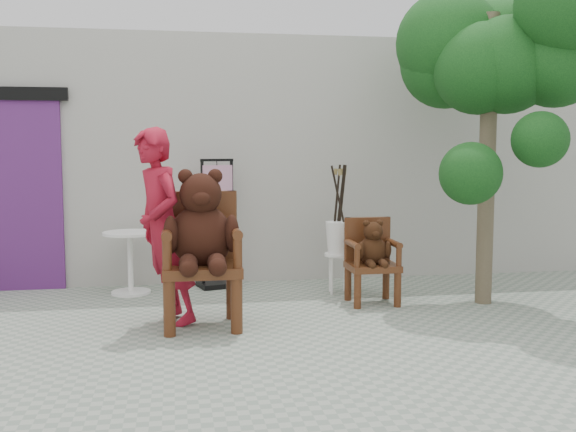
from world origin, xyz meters
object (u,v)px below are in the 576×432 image
object	(u,v)px
chair_big	(201,237)
display_stand	(218,238)
chair_small	(372,253)
person	(164,228)
stool_bucket	(339,237)
cafe_table	(130,255)
tree	(496,55)

from	to	relation	value
chair_big	display_stand	distance (m)	1.78
chair_small	person	distance (m)	2.24
chair_small	stool_bucket	xyz separation A→B (m)	(-0.23, 0.54, 0.10)
cafe_table	stool_bucket	size ratio (longest dim) A/B	0.48
chair_small	person	bearing A→B (deg)	-166.54
chair_big	chair_small	distance (m)	1.95
cafe_table	chair_small	bearing A→B (deg)	-19.24
person	chair_small	bearing A→B (deg)	78.59
person	display_stand	distance (m)	1.75
cafe_table	person	bearing A→B (deg)	-73.95
chair_small	cafe_table	distance (m)	2.70
cafe_table	tree	world-z (taller)	tree
stool_bucket	tree	xyz separation A→B (m)	(1.52, -0.64, 1.96)
chair_small	person	world-z (taller)	person
chair_big	stool_bucket	bearing A→B (deg)	36.72
chair_big	display_stand	xyz separation A→B (m)	(0.26, 1.74, -0.25)
display_stand	tree	size ratio (longest dim) A/B	0.43
chair_big	chair_small	size ratio (longest dim) A/B	1.62
person	stool_bucket	size ratio (longest dim) A/B	1.25
cafe_table	tree	distance (m)	4.52
chair_small	tree	xyz separation A→B (m)	(1.29, -0.10, 2.07)
tree	cafe_table	bearing A→B (deg)	165.51
person	display_stand	size ratio (longest dim) A/B	1.20
person	tree	size ratio (longest dim) A/B	0.51
display_stand	person	bearing A→B (deg)	-125.51
display_stand	stool_bucket	distance (m)	1.44
chair_big	tree	xyz separation A→B (m)	(3.11, 0.55, 1.77)
chair_big	stool_bucket	distance (m)	1.99
cafe_table	stool_bucket	xyz separation A→B (m)	(2.32, -0.35, 0.20)
chair_small	stool_bucket	world-z (taller)	stool_bucket
person	stool_bucket	distance (m)	2.20
display_stand	tree	xyz separation A→B (m)	(2.84, -1.20, 2.02)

